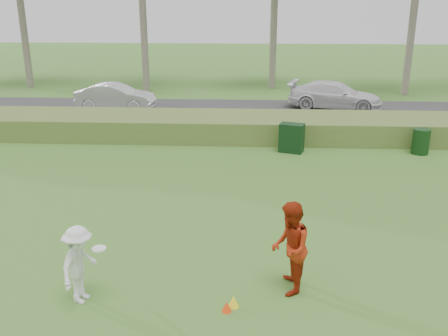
# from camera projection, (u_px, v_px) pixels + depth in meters

# --- Properties ---
(ground) EXTENTS (120.00, 120.00, 0.00)m
(ground) POSITION_uv_depth(u_px,v_px,m) (213.00, 297.00, 9.69)
(ground) COLOR #376B23
(ground) RESTS_ON ground
(reed_strip) EXTENTS (80.00, 3.00, 0.90)m
(reed_strip) POSITION_uv_depth(u_px,v_px,m) (235.00, 126.00, 20.90)
(reed_strip) COLOR #4D6829
(reed_strip) RESTS_ON ground
(park_road) EXTENTS (80.00, 6.00, 0.06)m
(park_road) POSITION_uv_depth(u_px,v_px,m) (238.00, 111.00, 25.76)
(park_road) COLOR #2D2D2D
(park_road) RESTS_ON ground
(player_white) EXTENTS (0.93, 1.10, 1.54)m
(player_white) POSITION_uv_depth(u_px,v_px,m) (79.00, 264.00, 9.34)
(player_white) COLOR white
(player_white) RESTS_ON ground
(player_red) EXTENTS (0.74, 0.93, 1.86)m
(player_red) POSITION_uv_depth(u_px,v_px,m) (290.00, 248.00, 9.62)
(player_red) COLOR #A2270D
(player_red) RESTS_ON ground
(cone_orange) EXTENTS (0.18, 0.18, 0.20)m
(cone_orange) POSITION_uv_depth(u_px,v_px,m) (227.00, 307.00, 9.20)
(cone_orange) COLOR #FF410D
(cone_orange) RESTS_ON ground
(cone_yellow) EXTENTS (0.21, 0.21, 0.23)m
(cone_yellow) POSITION_uv_depth(u_px,v_px,m) (234.00, 301.00, 9.35)
(cone_yellow) COLOR yellow
(cone_yellow) RESTS_ON ground
(utility_cabinet) EXTENTS (1.01, 0.80, 1.10)m
(utility_cabinet) POSITION_uv_depth(u_px,v_px,m) (292.00, 138.00, 18.78)
(utility_cabinet) COLOR black
(utility_cabinet) RESTS_ON ground
(trash_bin) EXTENTS (0.74, 0.74, 0.95)m
(trash_bin) POSITION_uv_depth(u_px,v_px,m) (421.00, 141.00, 18.59)
(trash_bin) COLOR black
(trash_bin) RESTS_ON ground
(car_mid) EXTENTS (4.12, 1.66, 1.33)m
(car_mid) POSITION_uv_depth(u_px,v_px,m) (116.00, 97.00, 25.88)
(car_mid) COLOR silver
(car_mid) RESTS_ON park_road
(car_right) EXTENTS (5.14, 3.11, 1.39)m
(car_right) POSITION_uv_depth(u_px,v_px,m) (335.00, 95.00, 26.03)
(car_right) COLOR silver
(car_right) RESTS_ON park_road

